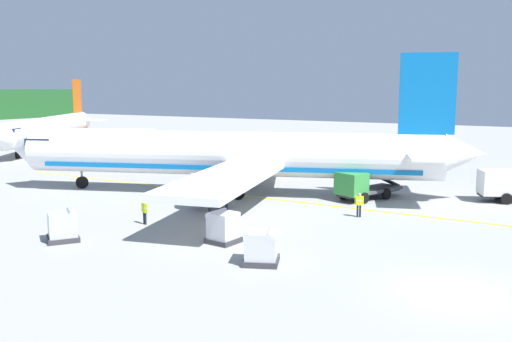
{
  "coord_description": "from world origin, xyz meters",
  "views": [
    {
      "loc": [
        -24.44,
        -4.17,
        9.01
      ],
      "look_at": [
        15.01,
        18.86,
        2.14
      ],
      "focal_mm": 38.22,
      "sensor_mm": 36.0,
      "label": 1
    }
  ],
  "objects_px": {
    "cargo_container_mid": "(63,226)",
    "crew_supervisor": "(145,210)",
    "airliner_foreground": "(234,155)",
    "service_truck_fuel": "(360,186)",
    "cargo_container_near": "(262,247)",
    "crew_loader_left": "(209,205)",
    "cargo_container_far": "(223,227)",
    "airliner_mid_apron": "(51,128)",
    "crew_marshaller": "(226,199)",
    "crew_loader_right": "(359,203)"
  },
  "relations": [
    {
      "from": "crew_marshaller",
      "to": "crew_supervisor",
      "type": "xyz_separation_m",
      "value": [
        -5.71,
        2.81,
        -0.04
      ]
    },
    {
      "from": "airliner_foreground",
      "to": "cargo_container_mid",
      "type": "relative_size",
      "value": 16.14
    },
    {
      "from": "airliner_foreground",
      "to": "crew_supervisor",
      "type": "height_order",
      "value": "airliner_foreground"
    },
    {
      "from": "airliner_foreground",
      "to": "airliner_mid_apron",
      "type": "relative_size",
      "value": 1.2
    },
    {
      "from": "crew_marshaller",
      "to": "crew_loader_left",
      "type": "xyz_separation_m",
      "value": [
        -2.25,
        -0.07,
        0.01
      ]
    },
    {
      "from": "airliner_mid_apron",
      "to": "service_truck_fuel",
      "type": "bearing_deg",
      "value": -104.64
    },
    {
      "from": "crew_marshaller",
      "to": "crew_loader_left",
      "type": "distance_m",
      "value": 2.25
    },
    {
      "from": "service_truck_fuel",
      "to": "crew_loader_left",
      "type": "relative_size",
      "value": 3.89
    },
    {
      "from": "crew_loader_right",
      "to": "crew_supervisor",
      "type": "xyz_separation_m",
      "value": [
        -9.27,
        11.73,
        -0.07
      ]
    },
    {
      "from": "cargo_container_mid",
      "to": "crew_supervisor",
      "type": "xyz_separation_m",
      "value": [
        5.52,
        -1.5,
        0.09
      ]
    },
    {
      "from": "crew_loader_left",
      "to": "cargo_container_far",
      "type": "bearing_deg",
      "value": -137.37
    },
    {
      "from": "airliner_foreground",
      "to": "crew_marshaller",
      "type": "relative_size",
      "value": 23.36
    },
    {
      "from": "cargo_container_mid",
      "to": "crew_supervisor",
      "type": "height_order",
      "value": "cargo_container_mid"
    },
    {
      "from": "airliner_mid_apron",
      "to": "crew_loader_left",
      "type": "distance_m",
      "value": 54.65
    },
    {
      "from": "airliner_foreground",
      "to": "crew_loader_left",
      "type": "height_order",
      "value": "airliner_foreground"
    },
    {
      "from": "service_truck_fuel",
      "to": "cargo_container_far",
      "type": "xyz_separation_m",
      "value": [
        -16.1,
        2.76,
        -0.25
      ]
    },
    {
      "from": "service_truck_fuel",
      "to": "cargo_container_near",
      "type": "bearing_deg",
      "value": -176.35
    },
    {
      "from": "cargo_container_near",
      "to": "crew_marshaller",
      "type": "relative_size",
      "value": 1.37
    },
    {
      "from": "airliner_foreground",
      "to": "crew_loader_right",
      "type": "relative_size",
      "value": 22.91
    },
    {
      "from": "airliner_foreground",
      "to": "cargo_container_far",
      "type": "relative_size",
      "value": 20.53
    },
    {
      "from": "crew_supervisor",
      "to": "crew_loader_left",
      "type": "bearing_deg",
      "value": -39.71
    },
    {
      "from": "crew_marshaller",
      "to": "crew_supervisor",
      "type": "relative_size",
      "value": 1.04
    },
    {
      "from": "cargo_container_near",
      "to": "crew_marshaller",
      "type": "height_order",
      "value": "cargo_container_near"
    },
    {
      "from": "cargo_container_far",
      "to": "airliner_mid_apron",
      "type": "bearing_deg",
      "value": 59.74
    },
    {
      "from": "cargo_container_mid",
      "to": "cargo_container_far",
      "type": "xyz_separation_m",
      "value": [
        4.47,
        -8.52,
        0.04
      ]
    },
    {
      "from": "airliner_mid_apron",
      "to": "cargo_container_far",
      "type": "height_order",
      "value": "airliner_mid_apron"
    },
    {
      "from": "airliner_foreground",
      "to": "crew_supervisor",
      "type": "distance_m",
      "value": 12.57
    },
    {
      "from": "cargo_container_mid",
      "to": "crew_loader_left",
      "type": "relative_size",
      "value": 1.44
    },
    {
      "from": "airliner_foreground",
      "to": "crew_loader_right",
      "type": "distance_m",
      "value": 13.07
    },
    {
      "from": "service_truck_fuel",
      "to": "crew_loader_right",
      "type": "bearing_deg",
      "value": -161.29
    },
    {
      "from": "airliner_foreground",
      "to": "cargo_container_mid",
      "type": "bearing_deg",
      "value": 177.61
    },
    {
      "from": "crew_loader_left",
      "to": "crew_supervisor",
      "type": "xyz_separation_m",
      "value": [
        -3.46,
        2.87,
        -0.05
      ]
    },
    {
      "from": "crew_supervisor",
      "to": "cargo_container_far",
      "type": "bearing_deg",
      "value": -98.46
    },
    {
      "from": "cargo_container_mid",
      "to": "crew_loader_left",
      "type": "bearing_deg",
      "value": -25.96
    },
    {
      "from": "airliner_foreground",
      "to": "cargo_container_mid",
      "type": "xyz_separation_m",
      "value": [
        -17.83,
        0.74,
        -2.51
      ]
    },
    {
      "from": "airliner_mid_apron",
      "to": "crew_supervisor",
      "type": "relative_size",
      "value": 20.34
    },
    {
      "from": "airliner_mid_apron",
      "to": "cargo_container_far",
      "type": "distance_m",
      "value": 60.47
    },
    {
      "from": "airliner_mid_apron",
      "to": "cargo_container_mid",
      "type": "xyz_separation_m",
      "value": [
        -34.93,
        -43.68,
        -2.18
      ]
    },
    {
      "from": "cargo_container_far",
      "to": "crew_marshaller",
      "type": "distance_m",
      "value": 7.96
    },
    {
      "from": "airliner_mid_apron",
      "to": "crew_supervisor",
      "type": "bearing_deg",
      "value": -123.07
    },
    {
      "from": "service_truck_fuel",
      "to": "cargo_container_mid",
      "type": "relative_size",
      "value": 2.71
    },
    {
      "from": "airliner_mid_apron",
      "to": "service_truck_fuel",
      "type": "xyz_separation_m",
      "value": [
        -14.35,
        -54.95,
        -1.89
      ]
    },
    {
      "from": "service_truck_fuel",
      "to": "airliner_foreground",
      "type": "bearing_deg",
      "value": 104.62
    },
    {
      "from": "crew_loader_left",
      "to": "crew_loader_right",
      "type": "height_order",
      "value": "crew_loader_right"
    },
    {
      "from": "cargo_container_mid",
      "to": "cargo_container_far",
      "type": "height_order",
      "value": "cargo_container_far"
    },
    {
      "from": "service_truck_fuel",
      "to": "crew_loader_left",
      "type": "xyz_separation_m",
      "value": [
        -11.6,
        6.9,
        -0.15
      ]
    },
    {
      "from": "airliner_mid_apron",
      "to": "cargo_container_far",
      "type": "relative_size",
      "value": 17.18
    },
    {
      "from": "cargo_container_near",
      "to": "crew_loader_left",
      "type": "bearing_deg",
      "value": 50.16
    },
    {
      "from": "crew_loader_left",
      "to": "airliner_foreground",
      "type": "bearing_deg",
      "value": 22.28
    },
    {
      "from": "service_truck_fuel",
      "to": "crew_loader_right",
      "type": "relative_size",
      "value": 3.85
    }
  ]
}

